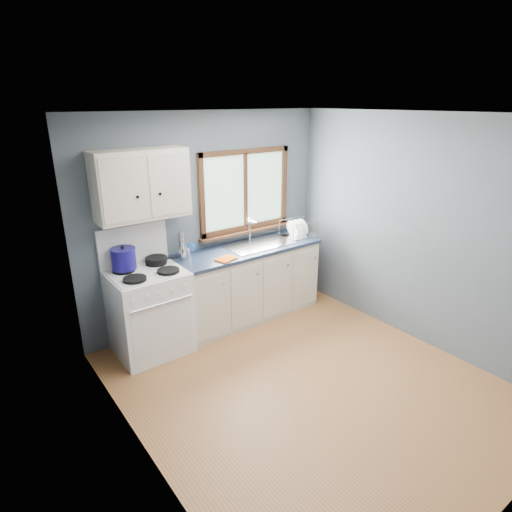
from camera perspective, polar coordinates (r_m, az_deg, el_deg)
floor at (r=4.39m, az=6.79°, el=-16.60°), size 3.20×3.60×0.02m
ceiling at (r=3.53m, az=8.55°, el=18.38°), size 3.20×3.60×0.02m
wall_back at (r=5.16m, az=-6.52°, el=4.77°), size 3.20×0.02×2.50m
wall_left at (r=2.98m, az=-15.62°, el=-7.77°), size 0.02×3.60×2.50m
wall_right at (r=4.98m, az=21.06°, el=2.99°), size 0.02×3.60×2.50m
gas_range at (r=4.75m, az=-14.03°, el=-6.88°), size 0.76×0.69×1.36m
base_cabinets at (r=5.37m, az=-1.16°, el=-4.01°), size 1.85×0.60×0.88m
countertop at (r=5.19m, az=-1.19°, el=0.94°), size 1.89×0.64×0.04m
sink at (r=5.30m, az=0.39°, el=0.91°), size 0.84×0.46×0.44m
window at (r=5.35m, az=-1.42°, el=7.95°), size 1.36×0.10×1.03m
upper_cabinets at (r=4.51m, az=-15.03°, el=9.18°), size 0.95×0.35×0.70m
skillet at (r=4.74m, az=-13.11°, el=-0.42°), size 0.37×0.31×0.05m
stockpot at (r=4.59m, az=-17.25°, el=-0.30°), size 0.33×0.33×0.25m
utensil_crock at (r=4.85m, az=-9.40°, el=0.40°), size 0.14×0.14×0.34m
thermos at (r=4.91m, az=-9.96°, el=1.56°), size 0.09×0.09×0.29m
soap_bottle at (r=5.01m, az=-8.59°, el=1.92°), size 0.13×0.13×0.28m
dish_towel at (r=4.79m, az=-4.01°, el=-0.42°), size 0.26×0.22×0.02m
dish_rack at (r=5.63m, az=5.62°, el=3.25°), size 0.45×0.35×0.22m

